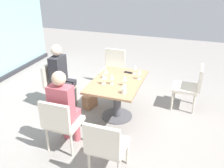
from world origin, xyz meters
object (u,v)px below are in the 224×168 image
object	(u,v)px
chair_near_window	(57,83)
person_near_window	(61,74)
chair_front_right	(191,85)
wine_glass_4	(135,67)
dining_table_main	(117,91)
wine_glass_3	(125,78)
coffee_cup	(124,91)
chair_side_end	(106,145)
cell_phone_on_table	(128,72)
wine_glass_2	(106,71)
chair_far_left	(61,122)
handbag_0	(90,101)
wine_glass_5	(139,72)
person_far_left	(64,106)
chair_far_right	(113,67)
wine_glass_0	(103,77)
wine_glass_1	(112,77)

from	to	relation	value
chair_near_window	person_near_window	xyz separation A→B (m)	(-0.00, -0.11, 0.20)
chair_front_right	wine_glass_4	distance (m)	1.14
dining_table_main	wine_glass_3	bearing A→B (deg)	-130.21
coffee_cup	chair_side_end	bearing A→B (deg)	-175.69
chair_near_window	cell_phone_on_table	bearing A→B (deg)	-72.32
wine_glass_2	cell_phone_on_table	distance (m)	0.50
dining_table_main	wine_glass_2	bearing A→B (deg)	81.16
chair_far_left	coffee_cup	size ratio (longest dim) A/B	9.67
chair_near_window	cell_phone_on_table	size ratio (longest dim) A/B	6.04
cell_phone_on_table	handbag_0	distance (m)	0.94
wine_glass_2	handbag_0	size ratio (longest dim) A/B	0.62
dining_table_main	wine_glass_5	world-z (taller)	wine_glass_5
wine_glass_3	dining_table_main	bearing A→B (deg)	49.79
wine_glass_5	cell_phone_on_table	xyz separation A→B (m)	(0.22, 0.27, -0.13)
wine_glass_3	handbag_0	size ratio (longest dim) A/B	0.62
person_far_left	wine_glass_4	distance (m)	1.59
person_far_left	handbag_0	bearing A→B (deg)	6.39
chair_far_right	wine_glass_5	distance (m)	1.31
chair_far_right	wine_glass_3	bearing A→B (deg)	-153.13
person_near_window	wine_glass_4	xyz separation A→B (m)	(0.39, -1.32, 0.16)
chair_side_end	wine_glass_4	bearing A→B (deg)	3.48
wine_glass_0	wine_glass_3	world-z (taller)	same
person_far_left	cell_phone_on_table	bearing A→B (deg)	-20.91
chair_far_left	person_near_window	world-z (taller)	person_near_window
wine_glass_0	wine_glass_1	size ratio (longest dim) A/B	1.00
wine_glass_2	wine_glass_5	size ratio (longest dim) A/B	1.00
dining_table_main	wine_glass_5	xyz separation A→B (m)	(0.19, -0.34, 0.32)
chair_side_end	handbag_0	distance (m)	1.86
person_far_left	wine_glass_4	size ratio (longest dim) A/B	6.81
handbag_0	chair_side_end	bearing A→B (deg)	-135.31
wine_glass_2	wine_glass_4	world-z (taller)	same
chair_near_window	wine_glass_1	world-z (taller)	wine_glass_1
wine_glass_1	handbag_0	bearing A→B (deg)	61.18
wine_glass_0	person_far_left	bearing A→B (deg)	159.97
wine_glass_2	wine_glass_4	bearing A→B (deg)	-50.80
chair_side_end	wine_glass_5	size ratio (longest dim) A/B	4.70
wine_glass_1	handbag_0	xyz separation A→B (m)	(0.31, 0.57, -0.72)
wine_glass_2	wine_glass_0	bearing A→B (deg)	-168.35
wine_glass_0	wine_glass_2	xyz separation A→B (m)	(0.24, 0.05, 0.00)
wine_glass_4	chair_front_right	bearing A→B (deg)	-69.80
chair_side_end	cell_phone_on_table	world-z (taller)	chair_side_end
person_near_window	coffee_cup	xyz separation A→B (m)	(-0.42, -1.35, 0.08)
chair_far_right	wine_glass_3	distance (m)	1.49
chair_near_window	wine_glass_3	distance (m)	1.45
wine_glass_5	person_far_left	bearing A→B (deg)	146.05
chair_near_window	wine_glass_1	distance (m)	1.24
chair_side_end	wine_glass_0	size ratio (longest dim) A/B	4.70
chair_far_right	dining_table_main	bearing A→B (deg)	-157.20
wine_glass_3	cell_phone_on_table	size ratio (longest dim) A/B	1.28
person_far_left	wine_glass_0	distance (m)	0.89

